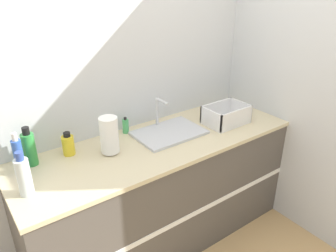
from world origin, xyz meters
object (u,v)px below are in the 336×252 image
Objects in this scene: bottle_yellow at (68,145)px; soap_dispenser at (126,126)px; sink at (168,131)px; dish_rack at (226,117)px; bottle_clear at (24,176)px; bottle_blue at (19,156)px; bottle_green at (29,148)px; paper_towel_roll at (109,135)px.

soap_dispenser is (0.46, 0.06, -0.02)m from bottle_yellow.
dish_rack is (0.48, -0.12, 0.04)m from sink.
dish_rack is 1.29× the size of bottle_clear.
bottle_blue is at bearing -172.39° from soap_dispenser.
soap_dispenser is at bearing 156.50° from dish_rack.
bottle_green is at bearing 176.34° from bottle_yellow.
bottle_yellow is at bearing 8.30° from bottle_blue.
dish_rack is at bearing -12.30° from bottle_yellow.
paper_towel_roll is 0.97m from dish_rack.
bottle_green is at bearing -176.49° from soap_dispenser.
dish_rack is at bearing -10.90° from bottle_green.
bottle_yellow is at bearing 167.70° from dish_rack.
paper_towel_roll is 0.98× the size of bottle_clear.
soap_dispenser is at bearing 7.15° from bottle_yellow.
soap_dispenser is (-0.73, 0.32, 0.00)m from dish_rack.
bottle_blue is 0.79m from soap_dispenser.
bottle_clear is at bearing -166.63° from paper_towel_roll.
bottle_clear is (-1.06, -0.14, 0.10)m from sink.
bottle_yellow is (-1.20, 0.26, 0.02)m from dish_rack.
bottle_yellow is (-0.71, 0.14, 0.05)m from sink.
soap_dispenser is at bearing 41.22° from paper_towel_roll.
dish_rack is 1.22m from bottle_yellow.
dish_rack is 0.80m from soap_dispenser.
soap_dispenser is at bearing 3.51° from bottle_green.
bottle_blue is 2.12× the size of soap_dispenser.
sink is 1.89× the size of bottle_blue.
bottle_blue is 1.01× the size of bottle_clear.
bottle_green is (0.11, 0.30, -0.00)m from bottle_clear.
paper_towel_roll is 0.55m from bottle_blue.
sink is at bearing -39.06° from soap_dispenser.
soap_dispenser is (0.81, 0.34, -0.06)m from bottle_clear.
sink is 4.01× the size of soap_dispenser.
soap_dispenser is (0.23, 0.20, -0.07)m from paper_towel_roll.
sink is at bearing -11.46° from bottle_yellow.
bottle_yellow is 1.27× the size of soap_dispenser.
bottle_green reaches higher than bottle_yellow.
paper_towel_roll is 0.76× the size of dish_rack.
sink is 1.03m from bottle_blue.
sink reaches higher than dish_rack.
paper_towel_roll is at bearing -10.38° from bottle_blue.
bottle_clear is 1.02× the size of bottle_green.
dish_rack is 1.53m from bottle_blue.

